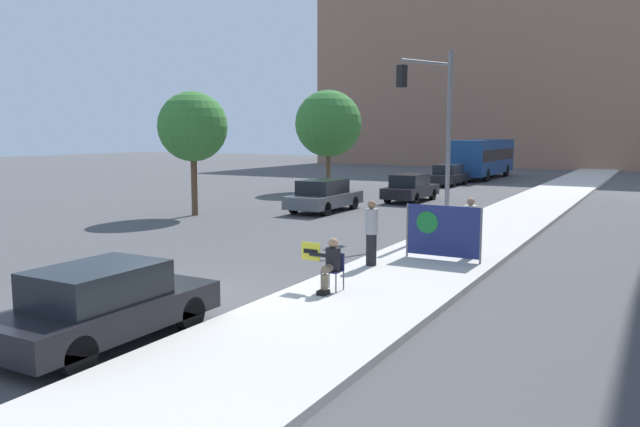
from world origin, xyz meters
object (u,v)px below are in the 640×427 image
object	(u,v)px
car_on_road_midblock	(410,188)
car_on_road_distant	(449,175)
parked_car_curbside	(104,305)
car_on_road_nearest	(324,196)
traffic_light_pole	(431,113)
jogger_on_sidewalk	(371,232)
city_bus_on_road	(483,156)
pedestrian_behind	(470,228)
protest_banner	(443,231)
street_tree_midblock	(328,124)
street_tree_near_curb	(193,127)
seated_protester	(330,263)

from	to	relation	value
car_on_road_midblock	car_on_road_distant	world-z (taller)	car_on_road_midblock
parked_car_curbside	car_on_road_nearest	bearing A→B (deg)	106.91
traffic_light_pole	parked_car_curbside	world-z (taller)	traffic_light_pole
jogger_on_sidewalk	city_bus_on_road	xyz separation A→B (m)	(-6.23, 35.67, 0.75)
pedestrian_behind	protest_banner	world-z (taller)	pedestrian_behind
protest_banner	car_on_road_midblock	distance (m)	16.43
jogger_on_sidewalk	street_tree_midblock	bearing A→B (deg)	-57.96
traffic_light_pole	car_on_road_midblock	distance (m)	11.00
street_tree_near_curb	car_on_road_nearest	bearing A→B (deg)	41.50
parked_car_curbside	protest_banner	bearing A→B (deg)	71.11
jogger_on_sidewalk	street_tree_near_curb	size ratio (longest dim) A/B	0.32
car_on_road_distant	traffic_light_pole	bearing A→B (deg)	-74.49
jogger_on_sidewalk	car_on_road_distant	world-z (taller)	jogger_on_sidewalk
pedestrian_behind	car_on_road_midblock	world-z (taller)	pedestrian_behind
protest_banner	traffic_light_pole	size ratio (longest dim) A/B	0.34
seated_protester	jogger_on_sidewalk	world-z (taller)	jogger_on_sidewalk
city_bus_on_road	street_tree_near_curb	world-z (taller)	street_tree_near_curb
pedestrian_behind	parked_car_curbside	bearing A→B (deg)	-167.62
car_on_road_distant	street_tree_near_curb	bearing A→B (deg)	-103.75
traffic_light_pole	car_on_road_midblock	bearing A→B (deg)	114.65
pedestrian_behind	city_bus_on_road	distance (m)	34.46
traffic_light_pole	city_bus_on_road	distance (m)	29.04
parked_car_curbside	city_bus_on_road	xyz separation A→B (m)	(-4.51, 43.20, 1.10)
protest_banner	car_on_road_nearest	bearing A→B (deg)	133.98
street_tree_near_curb	street_tree_midblock	bearing A→B (deg)	91.72
car_on_road_nearest	street_tree_near_curb	bearing A→B (deg)	-138.50
street_tree_near_curb	seated_protester	bearing A→B (deg)	-38.56
pedestrian_behind	street_tree_near_curb	xyz separation A→B (m)	(-13.73, 4.44, 2.90)
seated_protester	street_tree_near_curb	bearing A→B (deg)	165.64
seated_protester	car_on_road_distant	bearing A→B (deg)	126.88
parked_car_curbside	car_on_road_distant	xyz separation A→B (m)	(-4.85, 35.17, 0.03)
seated_protester	parked_car_curbside	distance (m)	5.04
protest_banner	car_on_road_distant	xyz separation A→B (m)	(-7.98, 26.00, -0.24)
pedestrian_behind	protest_banner	distance (m)	0.84
traffic_light_pole	car_on_road_distant	distance (m)	21.49
traffic_light_pole	car_on_road_distant	xyz separation A→B (m)	(-5.66, 20.40, -3.67)
car_on_road_nearest	street_tree_midblock	size ratio (longest dim) A/B	0.71
city_bus_on_road	pedestrian_behind	bearing A→B (deg)	-76.14
pedestrian_behind	street_tree_midblock	bearing A→B (deg)	71.70
street_tree_near_curb	street_tree_midblock	distance (m)	13.46
parked_car_curbside	car_on_road_midblock	size ratio (longest dim) A/B	0.94
protest_banner	street_tree_near_curb	world-z (taller)	street_tree_near_curb
parked_car_curbside	jogger_on_sidewalk	bearing A→B (deg)	77.19
seated_protester	protest_banner	distance (m)	4.70
protest_banner	traffic_light_pole	distance (m)	6.97
protest_banner	car_on_road_distant	size ratio (longest dim) A/B	0.47
seated_protester	protest_banner	size ratio (longest dim) A/B	0.55
jogger_on_sidewalk	protest_banner	xyz separation A→B (m)	(1.42, 1.64, -0.08)
car_on_road_midblock	street_tree_midblock	world-z (taller)	street_tree_midblock
pedestrian_behind	protest_banner	xyz separation A→B (m)	(-0.61, -0.58, -0.07)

